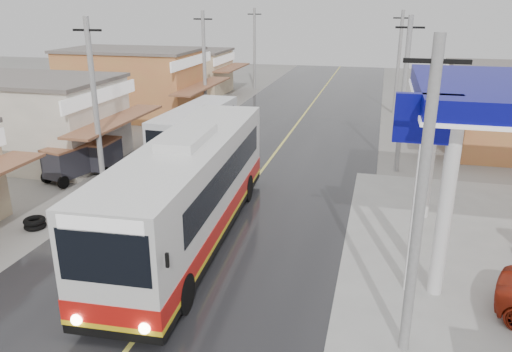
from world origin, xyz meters
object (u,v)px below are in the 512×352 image
at_px(second_bus, 196,131).
at_px(tricycle_far, 67,161).
at_px(coach_bus, 191,189).
at_px(cyclist, 167,174).
at_px(tricycle_near, 102,154).
at_px(tyre_stack, 35,223).

relative_size(second_bus, tricycle_far, 3.26).
xyz_separation_m(coach_bus, tricycle_far, (-8.43, 4.59, -0.99)).
height_order(cyclist, tricycle_near, cyclist).
bearing_deg(second_bus, tyre_stack, -102.06).
height_order(coach_bus, cyclist, coach_bus).
distance_m(tricycle_near, tricycle_far, 1.91).
relative_size(coach_bus, second_bus, 1.58).
bearing_deg(tricycle_near, tyre_stack, -83.10).
relative_size(coach_bus, cyclist, 6.19).
distance_m(coach_bus, tricycle_near, 9.80).
height_order(second_bus, tricycle_near, second_bus).
bearing_deg(tyre_stack, coach_bus, 6.34).
height_order(coach_bus, tricycle_near, coach_bus).
distance_m(cyclist, tricycle_near, 4.55).
relative_size(coach_bus, tricycle_far, 5.16).
relative_size(second_bus, tricycle_near, 3.73).
bearing_deg(second_bus, cyclist, -82.31).
xyz_separation_m(tricycle_far, tyre_stack, (1.98, -5.30, -0.81)).
xyz_separation_m(coach_bus, second_bus, (-3.69, 10.30, -0.50)).
xyz_separation_m(cyclist, tricycle_far, (-5.28, -0.27, 0.31)).
distance_m(cyclist, tricycle_far, 5.30).
bearing_deg(tyre_stack, tricycle_near, 98.39).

